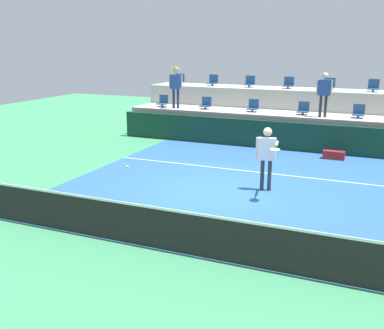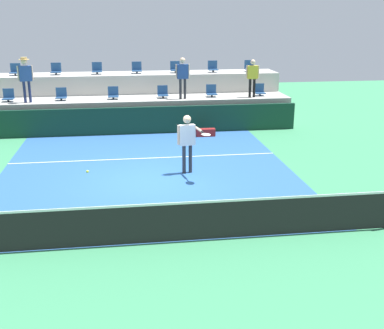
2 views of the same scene
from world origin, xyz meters
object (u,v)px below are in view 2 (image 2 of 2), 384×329
Objects in this scene: stadium_chair_lower_mid_right at (163,93)px; stadium_chair_upper_mid_right at (175,68)px; stadium_chair_lower_far_left at (8,96)px; stadium_chair_lower_left at (61,95)px; stadium_chair_lower_mid_left at (113,94)px; stadium_chair_upper_left at (56,70)px; stadium_chair_upper_mid_left at (97,69)px; stadium_chair_upper_right at (213,67)px; spectator_in_grey at (253,75)px; stadium_chair_upper_far_left at (15,70)px; spectator_with_hat at (25,75)px; stadium_chair_lower_right at (211,92)px; tennis_player at (188,138)px; stadium_chair_upper_far_right at (249,67)px; tennis_ball at (87,172)px; equipment_bag at (206,132)px; stadium_chair_upper_center at (137,69)px; stadium_chair_lower_far_right at (260,91)px; spectator_leaning_on_rail at (183,74)px.

stadium_chair_upper_mid_right is at bearing 67.59° from stadium_chair_lower_mid_right.
stadium_chair_lower_far_left is 1.00× the size of stadium_chair_lower_left.
stadium_chair_upper_left is (-2.51, 1.80, 0.85)m from stadium_chair_lower_mid_left.
stadium_chair_upper_mid_left and stadium_chair_upper_right have the same top height.
spectator_in_grey is (5.93, -0.38, 0.74)m from stadium_chair_lower_mid_left.
stadium_chair_upper_far_left is 10.42m from spectator_in_grey.
stadium_chair_upper_mid_right reaches higher than stadium_chair_lower_far_left.
stadium_chair_upper_mid_left is 3.49m from spectator_with_hat.
stadium_chair_lower_mid_left is at bearing 180.00° from stadium_chair_lower_right.
tennis_player is 8.54m from spectator_with_hat.
stadium_chair_upper_mid_right is at bearing 19.19° from spectator_with_hat.
tennis_ball is (-6.87, -11.21, -1.22)m from stadium_chair_upper_far_right.
stadium_chair_upper_left is 1.00× the size of stadium_chair_upper_mid_right.
stadium_chair_upper_left is at bearing 180.00° from stadium_chair_upper_mid_right.
stadium_chair_lower_mid_left is 0.29× the size of spectator_with_hat.
stadium_chair_upper_mid_left is at bearing 38.72° from spectator_with_hat.
equipment_bag is (-0.59, -2.03, -1.31)m from stadium_chair_lower_right.
stadium_chair_upper_right is 0.32× the size of spectator_in_grey.
stadium_chair_lower_far_left is 7.65× the size of tennis_ball.
stadium_chair_upper_center is 5.01m from spectator_with_hat.
stadium_chair_lower_mid_left is 1.00× the size of stadium_chair_upper_mid_left.
stadium_chair_upper_mid_right is 0.32× the size of spectator_in_grey.
spectator_in_grey is at bearing -12.69° from stadium_chair_lower_right.
stadium_chair_upper_mid_left is (-4.93, 1.80, 0.85)m from stadium_chair_lower_right.
stadium_chair_lower_far_left is 10.14m from tennis_ball.
stadium_chair_lower_far_left is 1.00× the size of stadium_chair_upper_left.
spectator_with_hat reaches higher than stadium_chair_upper_mid_right.
stadium_chair_upper_right is at bearing 0.00° from stadium_chair_upper_center.
stadium_chair_lower_far_left is 1.00× the size of stadium_chair_lower_right.
stadium_chair_lower_far_right is at bearing 40.43° from spectator_in_grey.
stadium_chair_upper_center is (1.08, 1.80, 0.85)m from stadium_chair_lower_mid_left.
stadium_chair_upper_far_right is at bearing 32.38° from spectator_leaning_on_rail.
spectator_leaning_on_rail is at bearing 69.23° from tennis_ball.
stadium_chair_lower_right and stadium_chair_lower_far_right have the same top height.
stadium_chair_lower_mid_left is at bearing -164.20° from stadium_chair_upper_far_right.
stadium_chair_upper_right reaches higher than tennis_player.
spectator_with_hat is at bearing -177.76° from stadium_chair_lower_far_right.
stadium_chair_lower_far_left is 1.99m from stadium_chair_upper_far_left.
stadium_chair_upper_left is at bearing 67.09° from spectator_with_hat.
stadium_chair_upper_far_left is at bearing 180.00° from stadium_chair_upper_center.
stadium_chair_upper_right is at bearing 11.46° from stadium_chair_lower_far_left.
stadium_chair_upper_left is at bearing 180.00° from stadium_chair_upper_mid_left.
stadium_chair_upper_mid_right is (0.74, 1.80, 0.85)m from stadium_chair_lower_mid_right.
stadium_chair_upper_left is at bearing 180.00° from stadium_chair_upper_far_right.
stadium_chair_lower_mid_right is 1.00× the size of stadium_chair_upper_center.
stadium_chair_upper_mid_right reaches higher than equipment_bag.
stadium_chair_upper_mid_right is at bearing 86.30° from tennis_player.
spectator_with_hat is 1.13× the size of spectator_in_grey.
spectator_leaning_on_rail is 1.07× the size of spectator_in_grey.
spectator_leaning_on_rail is (2.92, -0.38, 0.83)m from stadium_chair_lower_mid_left.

